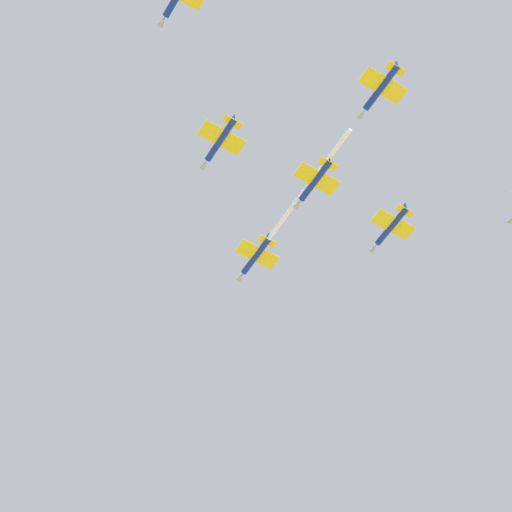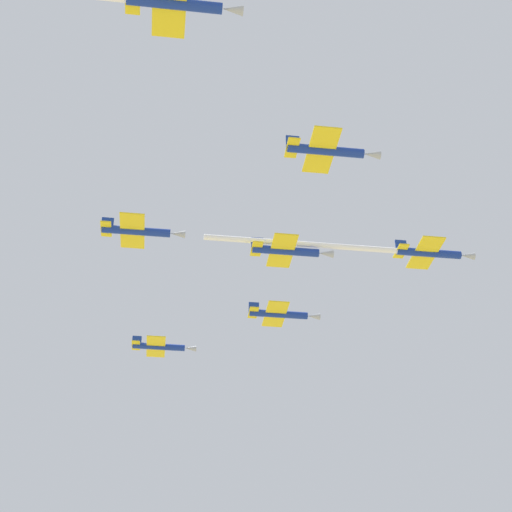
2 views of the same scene
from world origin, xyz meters
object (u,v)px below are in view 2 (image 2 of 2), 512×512
object	(u,v)px
jet_starboard_inner	(328,151)
jet_port_trail	(138,231)
jet_starboard_outer	(160,347)
jet_port_outer	(287,251)
jet_lead	(373,249)
jet_port_inner	(280,314)

from	to	relation	value
jet_starboard_inner	jet_port_trail	distance (m)	29.36
jet_starboard_inner	jet_starboard_outer	world-z (taller)	jet_starboard_outer
jet_starboard_inner	jet_port_outer	world-z (taller)	jet_starboard_inner
jet_lead	jet_port_inner	size ratio (longest dim) A/B	3.10
jet_lead	jet_starboard_inner	bearing A→B (deg)	-28.85
jet_port_inner	jet_lead	bearing A→B (deg)	28.85
jet_lead	jet_port_outer	size ratio (longest dim) A/B	3.10
jet_port_inner	jet_port_trail	bearing A→B (deg)	-50.19
jet_port_trail	jet_port_inner	bearing A→B (deg)	129.81
jet_lead	jet_port_trail	distance (m)	32.90
jet_starboard_outer	jet_port_trail	distance (m)	37.78
jet_port_inner	jet_port_outer	bearing A→B (deg)	-5.71
jet_starboard_inner	jet_port_outer	size ratio (longest dim) A/B	1.00
jet_port_inner	jet_starboard_inner	distance (m)	37.63
jet_port_outer	jet_lead	bearing A→B (deg)	90.00
jet_starboard_outer	jet_port_trail	xyz separation A→B (m)	(-20.21, -31.90, -1.07)
jet_lead	jet_port_trail	size ratio (longest dim) A/B	3.10
jet_starboard_inner	jet_port_outer	xyz separation A→B (m)	(6.75, 17.64, -2.29)
jet_port_inner	jet_port_outer	size ratio (longest dim) A/B	1.00
jet_port_inner	jet_starboard_inner	xyz separation A→B (m)	(-16.85, -33.59, 1.95)
jet_port_outer	jet_port_trail	size ratio (longest dim) A/B	1.00
jet_lead	jet_starboard_inner	size ratio (longest dim) A/B	3.10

